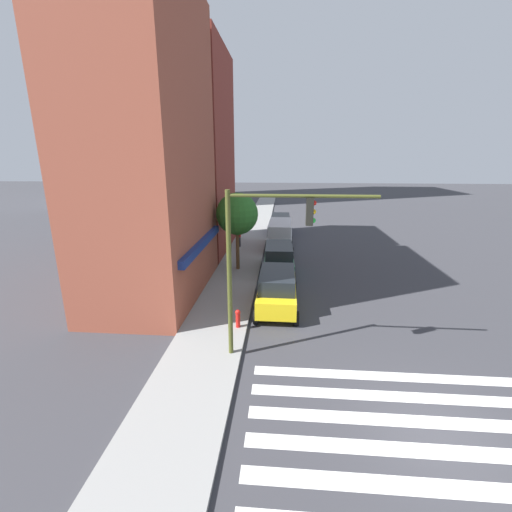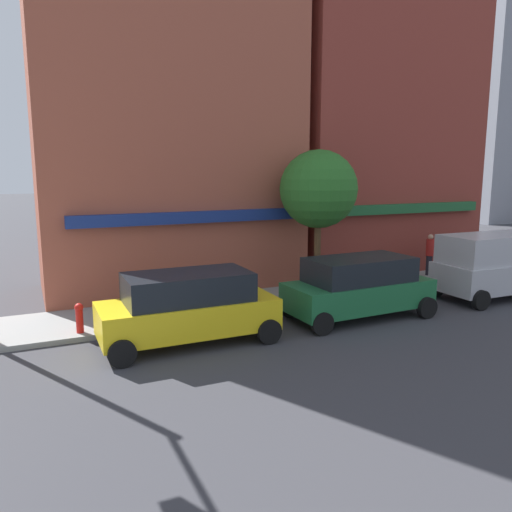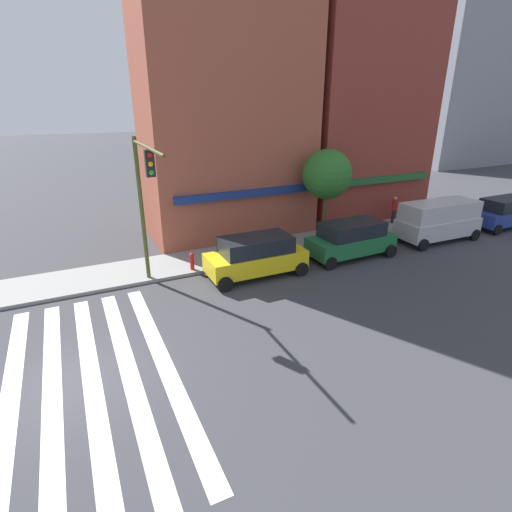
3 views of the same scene
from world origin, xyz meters
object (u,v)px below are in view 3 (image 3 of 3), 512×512
van_silver (439,219)px  fire_hydrant (192,260)px  suv_blue (506,212)px  pedestrian_red_jacket (394,209)px  suv_yellow (256,255)px  street_tree (327,175)px  suv_green (351,239)px  traffic_signal (145,191)px

van_silver → fire_hydrant: van_silver is taller
suv_blue → pedestrian_red_jacket: size_ratio=2.66×
suv_yellow → street_tree: (5.75, 2.80, 2.90)m
suv_green → van_silver: (6.35, -0.00, 0.25)m
suv_green → street_tree: (0.19, 2.80, 2.90)m
van_silver → pedestrian_red_jacket: (-0.09, 3.48, -0.21)m
suv_yellow → pedestrian_red_jacket: 12.33m
fire_hydrant → street_tree: size_ratio=0.16×
fire_hydrant → suv_blue: bearing=-4.7°
van_silver → suv_yellow: bearing=-178.8°
van_silver → street_tree: (-6.16, 2.80, 2.65)m
street_tree → fire_hydrant: bearing=-172.5°
suv_yellow → fire_hydrant: (-2.62, 1.70, -0.42)m
pedestrian_red_jacket → van_silver: bearing=-21.7°
suv_yellow → suv_green: (5.56, 0.00, 0.00)m
traffic_signal → pedestrian_red_jacket: size_ratio=3.66×
suv_blue → traffic_signal: bearing=178.4°
suv_blue → fire_hydrant: (-20.69, 1.70, -0.42)m
fire_hydrant → pedestrian_red_jacket: bearing=7.0°
van_silver → pedestrian_red_jacket: 3.49m
pedestrian_red_jacket → street_tree: (-6.07, -0.68, 2.86)m
suv_green → traffic_signal: bearing=175.7°
suv_yellow → suv_green: size_ratio=0.99×
suv_green → fire_hydrant: suv_green is taller
traffic_signal → pedestrian_red_jacket: (16.55, 2.98, -3.37)m
pedestrian_red_jacket → fire_hydrant: pedestrian_red_jacket is taller
suv_yellow → van_silver: 11.91m
suv_green → suv_blue: same height
pedestrian_red_jacket → traffic_signal: bearing=-102.9°
traffic_signal → suv_blue: size_ratio=1.37×
van_silver → fire_hydrant: 14.64m
street_tree → traffic_signal: bearing=-167.6°
suv_yellow → traffic_signal: bearing=174.4°
suv_green → van_silver: bearing=-1.5°
van_silver → suv_blue: (6.16, 0.00, -0.25)m
pedestrian_red_jacket → street_tree: 6.75m
pedestrian_red_jacket → suv_green: bearing=-84.0°
suv_green → street_tree: 4.04m
fire_hydrant → street_tree: bearing=7.5°
pedestrian_red_jacket → fire_hydrant: bearing=-106.1°
suv_blue → street_tree: 12.96m
fire_hydrant → street_tree: (8.38, 1.10, 3.32)m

